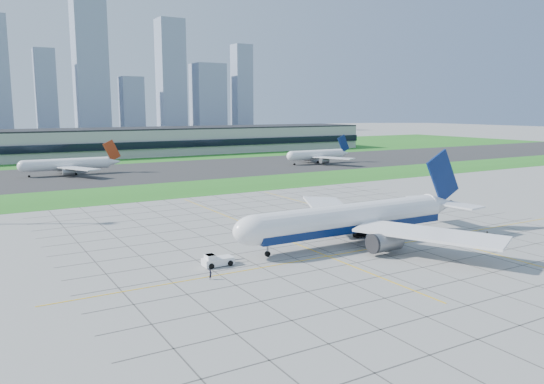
% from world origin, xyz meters
% --- Properties ---
extents(ground, '(1400.00, 1400.00, 0.00)m').
position_xyz_m(ground, '(0.00, 0.00, 0.00)').
color(ground, '#9A9A94').
rests_on(ground, ground).
extents(grass_median, '(700.00, 35.00, 0.04)m').
position_xyz_m(grass_median, '(0.00, 90.00, 0.02)').
color(grass_median, '#26661D').
rests_on(grass_median, ground).
extents(asphalt_taxiway, '(700.00, 75.00, 0.04)m').
position_xyz_m(asphalt_taxiway, '(0.00, 145.00, 0.03)').
color(asphalt_taxiway, '#383838').
rests_on(asphalt_taxiway, ground).
extents(grass_far, '(700.00, 145.00, 0.04)m').
position_xyz_m(grass_far, '(0.00, 255.00, 0.02)').
color(grass_far, '#26661D').
rests_on(grass_far, ground).
extents(apron_markings, '(120.00, 130.00, 0.03)m').
position_xyz_m(apron_markings, '(0.43, 11.09, 0.02)').
color(apron_markings, '#474744').
rests_on(apron_markings, ground).
extents(terminal, '(260.00, 43.00, 15.80)m').
position_xyz_m(terminal, '(40.00, 229.87, 7.89)').
color(terminal, '#B7B7B2').
rests_on(terminal, ground).
extents(city_skyline, '(523.00, 32.40, 160.00)m').
position_xyz_m(city_skyline, '(-8.71, 520.00, 59.09)').
color(city_skyline, '#7E8DA6').
rests_on(city_skyline, ground).
extents(airliner, '(57.67, 58.49, 18.17)m').
position_xyz_m(airliner, '(0.30, 3.41, 4.97)').
color(airliner, white).
rests_on(airliner, ground).
extents(pushback_tug, '(7.85, 2.77, 2.19)m').
position_xyz_m(pushback_tug, '(-30.28, 2.92, 0.97)').
color(pushback_tug, white).
rests_on(pushback_tug, ground).
extents(crew_near, '(0.72, 0.67, 1.64)m').
position_xyz_m(crew_near, '(-34.23, -3.40, 0.82)').
color(crew_near, black).
rests_on(crew_near, ground).
extents(crew_far, '(1.01, 1.00, 1.64)m').
position_xyz_m(crew_far, '(26.79, -8.32, 0.82)').
color(crew_far, black).
rests_on(crew_far, ground).
extents(distant_jet_1, '(38.40, 42.66, 14.08)m').
position_xyz_m(distant_jet_1, '(-29.25, 150.17, 4.49)').
color(distant_jet_1, white).
rests_on(distant_jet_1, ground).
extents(distant_jet_2, '(35.02, 42.66, 14.08)m').
position_xyz_m(distant_jet_2, '(85.16, 135.18, 4.48)').
color(distant_jet_2, white).
rests_on(distant_jet_2, ground).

